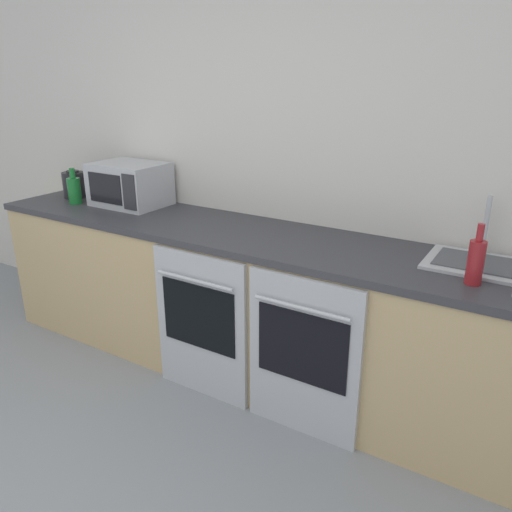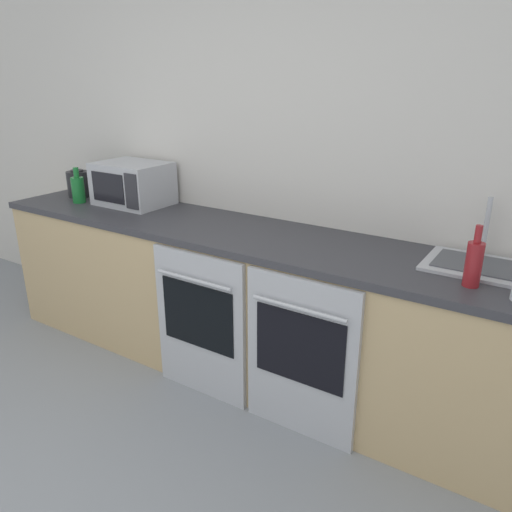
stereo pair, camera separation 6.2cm
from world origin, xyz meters
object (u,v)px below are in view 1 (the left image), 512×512
Objects in this scene: bottle_red at (476,261)px; sink at (476,262)px; bottle_green at (74,190)px; oven_right at (303,357)px; oven_left at (200,325)px; kettle at (74,185)px; microwave at (130,184)px.

bottle_red is 0.60× the size of sink.
bottle_red is 1.09× the size of bottle_green.
oven_right is 0.94m from sink.
oven_left is at bearing -12.19° from bottle_green.
oven_right is 0.92m from bottle_red.
oven_left is 1.93× the size of sink.
oven_left is 4.40× the size of kettle.
bottle_red is 1.36× the size of kettle.
sink reaches higher than oven_right.
kettle is 0.44× the size of sink.
bottle_green is 0.55× the size of sink.
bottle_green is (-1.26, 0.27, 0.57)m from oven_left.
oven_left is 0.63m from oven_right.
bottle_green is at bearing -39.25° from kettle.
bottle_green reaches higher than kettle.
oven_left is 3.23× the size of bottle_red.
sink is at bearing 19.25° from oven_left.
oven_right is at bearing -8.20° from bottle_green.
oven_right is 2.16m from kettle.
bottle_green is (-0.36, -0.17, -0.05)m from microwave.
oven_left is at bearing -26.19° from microwave.
oven_left is at bearing -160.75° from sink.
oven_right is 1.72m from microwave.
kettle is (-2.04, 0.40, 0.56)m from oven_right.
bottle_green is 1.25× the size of kettle.
microwave is 0.40m from bottle_green.
microwave is 1.80× the size of bottle_red.
oven_left is 1.00× the size of oven_right.
bottle_red is 2.58m from bottle_green.
microwave is 2.20m from sink.
microwave is at bearing 5.86° from kettle.
oven_left is 1.41m from bottle_green.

